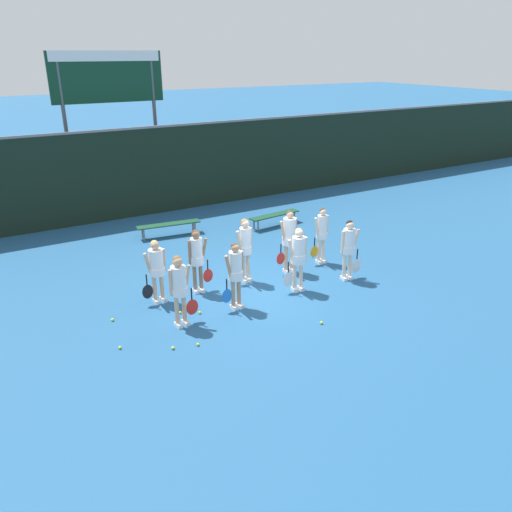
{
  "coord_description": "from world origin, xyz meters",
  "views": [
    {
      "loc": [
        -5.94,
        -10.14,
        5.8
      ],
      "look_at": [
        0.02,
        0.08,
        0.93
      ],
      "focal_mm": 35.0,
      "sensor_mm": 36.0,
      "label": 1
    }
  ],
  "objects_px": {
    "tennis_ball_0": "(200,313)",
    "tennis_ball_7": "(112,320)",
    "bench_courtside": "(275,216)",
    "player_6": "(245,245)",
    "player_3": "(349,245)",
    "player_7": "(289,236)",
    "tennis_ball_4": "(198,344)",
    "player_8": "(322,232)",
    "tennis_ball_6": "(180,313)",
    "player_1": "(235,271)",
    "player_2": "(298,254)",
    "player_5": "(197,256)",
    "tennis_ball_1": "(286,260)",
    "tennis_ball_8": "(321,323)",
    "bench_far": "(169,225)",
    "tennis_ball_5": "(120,348)",
    "player_0": "(179,285)",
    "tennis_ball_2": "(315,250)",
    "scoreboard": "(109,88)",
    "tennis_ball_3": "(173,348)",
    "player_4": "(156,266)"
  },
  "relations": [
    {
      "from": "player_5",
      "to": "player_8",
      "type": "relative_size",
      "value": 1.02
    },
    {
      "from": "player_5",
      "to": "tennis_ball_1",
      "type": "distance_m",
      "value": 3.29
    },
    {
      "from": "player_5",
      "to": "tennis_ball_3",
      "type": "distance_m",
      "value": 2.91
    },
    {
      "from": "tennis_ball_0",
      "to": "tennis_ball_7",
      "type": "xyz_separation_m",
      "value": [
        -1.89,
        0.71,
        0.0
      ]
    },
    {
      "from": "bench_courtside",
      "to": "player_6",
      "type": "xyz_separation_m",
      "value": [
        -3.16,
        -3.53,
        0.68
      ]
    },
    {
      "from": "player_8",
      "to": "tennis_ball_6",
      "type": "bearing_deg",
      "value": -171.2
    },
    {
      "from": "player_8",
      "to": "tennis_ball_4",
      "type": "height_order",
      "value": "player_8"
    },
    {
      "from": "player_2",
      "to": "tennis_ball_8",
      "type": "bearing_deg",
      "value": -100.84
    },
    {
      "from": "player_0",
      "to": "tennis_ball_6",
      "type": "distance_m",
      "value": 1.12
    },
    {
      "from": "player_3",
      "to": "player_7",
      "type": "bearing_deg",
      "value": 141.05
    },
    {
      "from": "player_2",
      "to": "tennis_ball_3",
      "type": "distance_m",
      "value": 4.1
    },
    {
      "from": "bench_far",
      "to": "player_8",
      "type": "height_order",
      "value": "player_8"
    },
    {
      "from": "tennis_ball_4",
      "to": "player_6",
      "type": "bearing_deg",
      "value": 43.44
    },
    {
      "from": "player_7",
      "to": "tennis_ball_2",
      "type": "xyz_separation_m",
      "value": [
        1.59,
        0.87,
        -1.04
      ]
    },
    {
      "from": "player_3",
      "to": "tennis_ball_2",
      "type": "distance_m",
      "value": 2.34
    },
    {
      "from": "bench_courtside",
      "to": "tennis_ball_1",
      "type": "relative_size",
      "value": 30.02
    },
    {
      "from": "tennis_ball_3",
      "to": "tennis_ball_8",
      "type": "distance_m",
      "value": 3.41
    },
    {
      "from": "player_6",
      "to": "tennis_ball_8",
      "type": "distance_m",
      "value": 3.1
    },
    {
      "from": "scoreboard",
      "to": "player_5",
      "type": "bearing_deg",
      "value": -92.75
    },
    {
      "from": "player_0",
      "to": "tennis_ball_2",
      "type": "height_order",
      "value": "player_0"
    },
    {
      "from": "player_8",
      "to": "scoreboard",
      "type": "bearing_deg",
      "value": 111.32
    },
    {
      "from": "bench_courtside",
      "to": "player_8",
      "type": "bearing_deg",
      "value": -105.99
    },
    {
      "from": "player_0",
      "to": "player_5",
      "type": "xyz_separation_m",
      "value": [
        1.04,
        1.38,
        -0.02
      ]
    },
    {
      "from": "tennis_ball_2",
      "to": "bench_far",
      "type": "bearing_deg",
      "value": 133.41
    },
    {
      "from": "player_8",
      "to": "player_0",
      "type": "bearing_deg",
      "value": -165.95
    },
    {
      "from": "player_1",
      "to": "player_0",
      "type": "bearing_deg",
      "value": 177.83
    },
    {
      "from": "bench_far",
      "to": "player_0",
      "type": "relative_size",
      "value": 1.27
    },
    {
      "from": "player_3",
      "to": "tennis_ball_3",
      "type": "height_order",
      "value": "player_3"
    },
    {
      "from": "scoreboard",
      "to": "tennis_ball_2",
      "type": "relative_size",
      "value": 86.58
    },
    {
      "from": "bench_far",
      "to": "tennis_ball_6",
      "type": "relative_size",
      "value": 33.7
    },
    {
      "from": "bench_courtside",
      "to": "player_7",
      "type": "distance_m",
      "value": 4.07
    },
    {
      "from": "player_4",
      "to": "tennis_ball_4",
      "type": "xyz_separation_m",
      "value": [
        0.01,
        -2.35,
        -0.93
      ]
    },
    {
      "from": "scoreboard",
      "to": "tennis_ball_1",
      "type": "relative_size",
      "value": 86.18
    },
    {
      "from": "player_0",
      "to": "tennis_ball_3",
      "type": "bearing_deg",
      "value": -128.88
    },
    {
      "from": "bench_far",
      "to": "tennis_ball_4",
      "type": "bearing_deg",
      "value": -99.28
    },
    {
      "from": "tennis_ball_0",
      "to": "tennis_ball_7",
      "type": "height_order",
      "value": "tennis_ball_7"
    },
    {
      "from": "player_0",
      "to": "player_8",
      "type": "relative_size",
      "value": 1.02
    },
    {
      "from": "tennis_ball_8",
      "to": "bench_far",
      "type": "bearing_deg",
      "value": 96.68
    },
    {
      "from": "player_3",
      "to": "player_6",
      "type": "xyz_separation_m",
      "value": [
        -2.47,
        1.27,
        0.06
      ]
    },
    {
      "from": "tennis_ball_4",
      "to": "tennis_ball_6",
      "type": "relative_size",
      "value": 1.04
    },
    {
      "from": "player_1",
      "to": "tennis_ball_5",
      "type": "height_order",
      "value": "player_1"
    },
    {
      "from": "bench_courtside",
      "to": "tennis_ball_6",
      "type": "relative_size",
      "value": 31.65
    },
    {
      "from": "tennis_ball_1",
      "to": "tennis_ball_2",
      "type": "relative_size",
      "value": 1.0
    },
    {
      "from": "player_1",
      "to": "player_2",
      "type": "relative_size",
      "value": 0.98
    },
    {
      "from": "tennis_ball_2",
      "to": "tennis_ball_4",
      "type": "relative_size",
      "value": 1.01
    },
    {
      "from": "player_0",
      "to": "tennis_ball_3",
      "type": "relative_size",
      "value": 24.76
    },
    {
      "from": "player_6",
      "to": "player_8",
      "type": "relative_size",
      "value": 1.06
    },
    {
      "from": "player_2",
      "to": "tennis_ball_5",
      "type": "bearing_deg",
      "value": -169.09
    },
    {
      "from": "bench_far",
      "to": "player_8",
      "type": "relative_size",
      "value": 1.3
    },
    {
      "from": "player_2",
      "to": "tennis_ball_1",
      "type": "distance_m",
      "value": 2.22
    }
  ]
}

